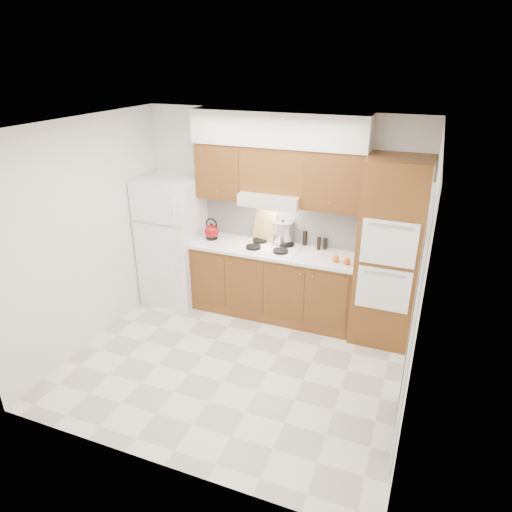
{
  "coord_description": "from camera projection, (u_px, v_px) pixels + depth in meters",
  "views": [
    {
      "loc": [
        1.74,
        -3.84,
        3.18
      ],
      "look_at": [
        0.08,
        0.45,
        1.15
      ],
      "focal_mm": 32.0,
      "sensor_mm": 36.0,
      "label": 1
    }
  ],
  "objects": [
    {
      "name": "stock_pot",
      "position": [
        283.0,
        232.0,
        5.85
      ],
      "size": [
        0.32,
        0.32,
        0.27
      ],
      "primitive_type": "cylinder",
      "rotation": [
        0.0,
        0.0,
        -0.31
      ],
      "color": "silver",
      "rests_on": "cooktop"
    },
    {
      "name": "upper_cab_left",
      "position": [
        223.0,
        170.0,
        5.76
      ],
      "size": [
        0.63,
        0.33,
        0.7
      ],
      "primitive_type": "cube",
      "color": "brown",
      "rests_on": "wall_back"
    },
    {
      "name": "condiment_a",
      "position": [
        305.0,
        238.0,
        5.83
      ],
      "size": [
        0.06,
        0.06,
        0.19
      ],
      "primitive_type": "cylinder",
      "rotation": [
        0.0,
        0.0,
        0.25
      ],
      "color": "black",
      "rests_on": "countertop"
    },
    {
      "name": "orange_far",
      "position": [
        336.0,
        259.0,
        5.37
      ],
      "size": [
        0.09,
        0.09,
        0.08
      ],
      "primitive_type": "sphere",
      "rotation": [
        0.0,
        0.0,
        -0.11
      ],
      "color": "orange",
      "rests_on": "countertop"
    },
    {
      "name": "condiment_b",
      "position": [
        319.0,
        243.0,
        5.71
      ],
      "size": [
        0.05,
        0.05,
        0.16
      ],
      "primitive_type": "cylinder",
      "rotation": [
        0.0,
        0.0,
        0.08
      ],
      "color": "black",
      "rests_on": "countertop"
    },
    {
      "name": "countertop",
      "position": [
        273.0,
        250.0,
        5.77
      ],
      "size": [
        2.13,
        0.62,
        0.04
      ],
      "primitive_type": "cube",
      "color": "white",
      "rests_on": "base_cabinets"
    },
    {
      "name": "backsplash",
      "position": [
        281.0,
        220.0,
        5.9
      ],
      "size": [
        2.11,
        0.03,
        0.56
      ],
      "primitive_type": "cube",
      "color": "white",
      "rests_on": "countertop"
    },
    {
      "name": "kettle",
      "position": [
        212.0,
        232.0,
        6.02
      ],
      "size": [
        0.23,
        0.23,
        0.19
      ],
      "primitive_type": "sphere",
      "rotation": [
        0.0,
        0.0,
        0.21
      ],
      "color": "maroon",
      "rests_on": "countertop"
    },
    {
      "name": "cutting_board",
      "position": [
        264.0,
        227.0,
        5.92
      ],
      "size": [
        0.33,
        0.18,
        0.42
      ],
      "primitive_type": "cube",
      "rotation": [
        -0.21,
        0.0,
        -0.25
      ],
      "color": "#DBB270",
      "rests_on": "countertop"
    },
    {
      "name": "condiment_c",
      "position": [
        325.0,
        244.0,
        5.72
      ],
      "size": [
        0.06,
        0.06,
        0.14
      ],
      "primitive_type": "cylinder",
      "rotation": [
        0.0,
        0.0,
        0.19
      ],
      "color": "black",
      "rests_on": "countertop"
    },
    {
      "name": "soffit",
      "position": [
        279.0,
        129.0,
        5.28
      ],
      "size": [
        2.13,
        0.36,
        0.4
      ],
      "primitive_type": "cube",
      "color": "silver",
      "rests_on": "wall_back"
    },
    {
      "name": "upper_cab_right",
      "position": [
        335.0,
        180.0,
        5.29
      ],
      "size": [
        0.73,
        0.33,
        0.7
      ],
      "primitive_type": "cube",
      "color": "brown",
      "rests_on": "wall_back"
    },
    {
      "name": "base_cabinets",
      "position": [
        273.0,
        283.0,
        5.97
      ],
      "size": [
        2.11,
        0.6,
        0.9
      ],
      "primitive_type": "cube",
      "color": "brown",
      "rests_on": "floor"
    },
    {
      "name": "doorway",
      "position": [
        412.0,
        332.0,
        3.82
      ],
      "size": [
        0.02,
        0.9,
        2.1
      ],
      "primitive_type": "cube",
      "color": "black",
      "rests_on": "floor"
    },
    {
      "name": "wall_back",
      "position": [
        280.0,
        214.0,
        5.89
      ],
      "size": [
        3.6,
        0.02,
        2.6
      ],
      "primitive_type": "cube",
      "color": "white",
      "rests_on": "floor"
    },
    {
      "name": "orange_near",
      "position": [
        347.0,
        261.0,
        5.31
      ],
      "size": [
        0.11,
        0.11,
        0.08
      ],
      "primitive_type": "sphere",
      "rotation": [
        0.0,
        0.0,
        -0.38
      ],
      "color": "#E8590C",
      "rests_on": "countertop"
    },
    {
      "name": "floor",
      "position": [
        235.0,
        363.0,
        5.13
      ],
      "size": [
        3.6,
        3.6,
        0.0
      ],
      "primitive_type": "plane",
      "color": "beige",
      "rests_on": "ground"
    },
    {
      "name": "range_hood",
      "position": [
        272.0,
        198.0,
        5.59
      ],
      "size": [
        0.75,
        0.45,
        0.15
      ],
      "primitive_type": "cube",
      "color": "silver",
      "rests_on": "wall_back"
    },
    {
      "name": "wall_clock",
      "position": [
        435.0,
        179.0,
        4.15
      ],
      "size": [
        0.02,
        0.3,
        0.3
      ],
      "primitive_type": "cylinder",
      "rotation": [
        0.0,
        1.57,
        0.0
      ],
      "color": "#3F3833",
      "rests_on": "wall_right"
    },
    {
      "name": "fridge",
      "position": [
        173.0,
        241.0,
        6.22
      ],
      "size": [
        0.75,
        0.72,
        1.72
      ],
      "primitive_type": "cube",
      "color": "white",
      "rests_on": "floor"
    },
    {
      "name": "cooktop",
      "position": [
        270.0,
        247.0,
        5.79
      ],
      "size": [
        0.74,
        0.5,
        0.01
      ],
      "primitive_type": "cube",
      "color": "white",
      "rests_on": "countertop"
    },
    {
      "name": "oven_cabinet",
      "position": [
        390.0,
        253.0,
        5.22
      ],
      "size": [
        0.7,
        0.65,
        2.2
      ],
      "primitive_type": "cube",
      "color": "brown",
      "rests_on": "floor"
    },
    {
      "name": "upper_cab_over_hood",
      "position": [
        274.0,
        169.0,
        5.5
      ],
      "size": [
        0.75,
        0.33,
        0.55
      ],
      "primitive_type": "cube",
      "color": "brown",
      "rests_on": "range_hood"
    },
    {
      "name": "wall_left",
      "position": [
        89.0,
        235.0,
        5.2
      ],
      "size": [
        0.02,
        3.0,
        2.6
      ],
      "primitive_type": "cube",
      "color": "white",
      "rests_on": "floor"
    },
    {
      "name": "ceiling",
      "position": [
        230.0,
        126.0,
        4.08
      ],
      "size": [
        3.6,
        3.6,
        0.0
      ],
      "primitive_type": "plane",
      "color": "white",
      "rests_on": "wall_back"
    },
    {
      "name": "wall_right",
      "position": [
        420.0,
        288.0,
        4.01
      ],
      "size": [
        0.02,
        3.0,
        2.6
      ],
      "primitive_type": "cube",
      "color": "white",
      "rests_on": "floor"
    }
  ]
}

